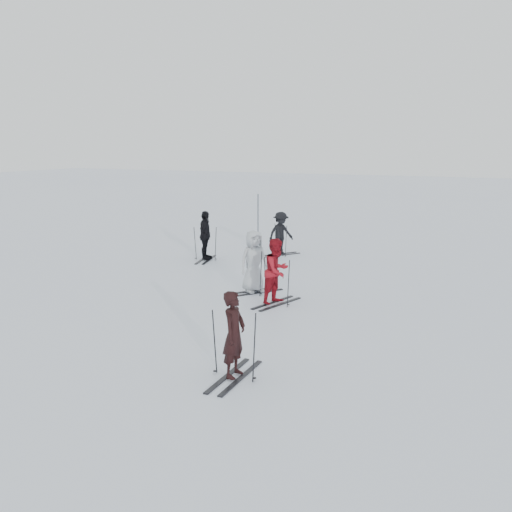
{
  "coord_description": "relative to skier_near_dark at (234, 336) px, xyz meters",
  "views": [
    {
      "loc": [
        6.56,
        -13.21,
        4.13
      ],
      "look_at": [
        0.0,
        1.0,
        1.0
      ],
      "focal_mm": 40.0,
      "sensor_mm": 36.0,
      "label": 1
    }
  ],
  "objects": [
    {
      "name": "ground",
      "position": [
        -2.2,
        4.68,
        -0.78
      ],
      "size": [
        120.0,
        120.0,
        0.0
      ],
      "primitive_type": "plane",
      "color": "silver",
      "rests_on": "ground"
    },
    {
      "name": "skier_near_dark",
      "position": [
        0.0,
        0.0,
        0.0
      ],
      "size": [
        0.39,
        0.58,
        1.56
      ],
      "primitive_type": "imported",
      "rotation": [
        0.0,
        0.0,
        1.6
      ],
      "color": "black",
      "rests_on": "ground"
    },
    {
      "name": "skier_red",
      "position": [
        -1.14,
        4.67,
        0.07
      ],
      "size": [
        0.84,
        0.97,
        1.69
      ],
      "primitive_type": "imported",
      "rotation": [
        0.0,
        0.0,
        1.29
      ],
      "color": "maroon",
      "rests_on": "ground"
    },
    {
      "name": "skier_grey",
      "position": [
        -2.17,
        5.47,
        0.08
      ],
      "size": [
        0.94,
        1.01,
        1.73
      ],
      "primitive_type": "imported",
      "rotation": [
        0.0,
        0.0,
        0.95
      ],
      "color": "#AEB4B8",
      "rests_on": "ground"
    },
    {
      "name": "skier_uphill_left",
      "position": [
        -5.63,
        8.81,
        0.09
      ],
      "size": [
        0.65,
        1.09,
        1.73
      ],
      "primitive_type": "imported",
      "rotation": [
        0.0,
        0.0,
        1.81
      ],
      "color": "black",
      "rests_on": "ground"
    },
    {
      "name": "skier_uphill_far",
      "position": [
        -3.56,
        10.82,
        0.01
      ],
      "size": [
        1.07,
        1.17,
        1.58
      ],
      "primitive_type": "imported",
      "rotation": [
        0.0,
        0.0,
        0.96
      ],
      "color": "black",
      "rests_on": "ground"
    },
    {
      "name": "skis_near_dark",
      "position": [
        0.0,
        0.0,
        -0.14
      ],
      "size": [
        1.76,
        0.96,
        1.27
      ],
      "primitive_type": null,
      "rotation": [
        0.0,
        0.0,
        1.6
      ],
      "color": "black",
      "rests_on": "ground"
    },
    {
      "name": "skis_red",
      "position": [
        -1.14,
        4.67,
        -0.16
      ],
      "size": [
        1.89,
        1.34,
        1.25
      ],
      "primitive_type": null,
      "rotation": [
        0.0,
        0.0,
        1.29
      ],
      "color": "black",
      "rests_on": "ground"
    },
    {
      "name": "skis_grey",
      "position": [
        -2.17,
        5.47,
        -0.14
      ],
      "size": [
        1.96,
        1.77,
        1.28
      ],
      "primitive_type": null,
      "rotation": [
        0.0,
        0.0,
        0.95
      ],
      "color": "black",
      "rests_on": "ground"
    },
    {
      "name": "skis_uphill_left",
      "position": [
        -5.63,
        8.81,
        -0.16
      ],
      "size": [
        1.85,
        1.27,
        1.23
      ],
      "primitive_type": null,
      "rotation": [
        0.0,
        0.0,
        1.81
      ],
      "color": "black",
      "rests_on": "ground"
    },
    {
      "name": "skis_uphill_far",
      "position": [
        -3.56,
        10.82,
        -0.19
      ],
      "size": [
        1.82,
        1.63,
        1.18
      ],
      "primitive_type": null,
      "rotation": [
        0.0,
        0.0,
        0.96
      ],
      "color": "black",
      "rests_on": "ground"
    },
    {
      "name": "piste_marker",
      "position": [
        -6.51,
        15.25,
        0.12
      ],
      "size": [
        0.04,
        0.04,
        1.8
      ],
      "primitive_type": "cylinder",
      "rotation": [
        0.0,
        0.0,
        0.13
      ],
      "color": "black",
      "rests_on": "ground"
    }
  ]
}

